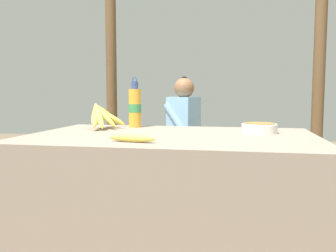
% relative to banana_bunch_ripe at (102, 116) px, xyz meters
% --- Properties ---
extents(market_counter, '(1.48, 0.95, 0.79)m').
position_rel_banana_bunch_ripe_xyz_m(market_counter, '(0.46, -0.22, -0.47)').
color(market_counter, gray).
rests_on(market_counter, ground_plane).
extents(banana_bunch_ripe, '(0.21, 0.34, 0.17)m').
position_rel_banana_bunch_ripe_xyz_m(banana_bunch_ripe, '(0.00, 0.00, 0.00)').
color(banana_bunch_ripe, '#4C381E').
rests_on(banana_bunch_ripe, market_counter).
extents(serving_bowl, '(0.19, 0.19, 0.05)m').
position_rel_banana_bunch_ripe_xyz_m(serving_bowl, '(0.91, -0.05, -0.05)').
color(serving_bowl, silver).
rests_on(serving_bowl, market_counter).
extents(water_bottle, '(0.08, 0.08, 0.32)m').
position_rel_banana_bunch_ripe_xyz_m(water_bottle, '(0.16, 0.14, 0.05)').
color(water_bottle, gold).
rests_on(water_bottle, market_counter).
extents(loose_banana_front, '(0.23, 0.07, 0.04)m').
position_rel_banana_bunch_ripe_xyz_m(loose_banana_front, '(0.34, -0.53, -0.06)').
color(loose_banana_front, '#E0C64C').
rests_on(loose_banana_front, market_counter).
extents(wooden_bench, '(1.84, 0.32, 0.45)m').
position_rel_banana_bunch_ripe_xyz_m(wooden_bench, '(0.53, 1.12, -0.48)').
color(wooden_bench, brown).
rests_on(wooden_bench, ground_plane).
extents(seated_vendor, '(0.45, 0.42, 1.15)m').
position_rel_banana_bunch_ripe_xyz_m(seated_vendor, '(0.29, 1.10, -0.20)').
color(seated_vendor, '#473828').
rests_on(seated_vendor, ground_plane).
extents(banana_bunch_green, '(0.19, 0.28, 0.14)m').
position_rel_banana_bunch_ripe_xyz_m(banana_bunch_green, '(1.08, 1.12, -0.35)').
color(banana_bunch_green, '#4C381E').
rests_on(banana_bunch_green, wooden_bench).
extents(support_post_near, '(0.11, 0.11, 2.60)m').
position_rel_banana_bunch_ripe_xyz_m(support_post_near, '(-0.46, 1.44, 0.44)').
color(support_post_near, brown).
rests_on(support_post_near, ground_plane).
extents(support_post_far, '(0.11, 0.11, 2.60)m').
position_rel_banana_bunch_ripe_xyz_m(support_post_far, '(1.52, 1.44, 0.44)').
color(support_post_far, brown).
rests_on(support_post_far, ground_plane).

